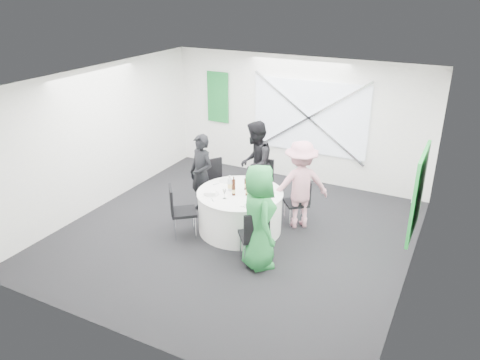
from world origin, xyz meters
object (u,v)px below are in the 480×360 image
at_px(chair_back_left, 215,180).
at_px(person_woman_green, 259,217).
at_px(banquet_table, 240,211).
at_px(person_man_back_left, 201,174).
at_px(person_man_back, 255,164).
at_px(clear_water_bottle, 230,185).
at_px(chair_front_right, 255,233).
at_px(chair_back, 261,179).
at_px(chair_front_left, 178,208).
at_px(chair_back_right, 300,198).
at_px(green_water_bottle, 250,186).
at_px(person_woman_pink, 300,185).

relative_size(chair_back_left, person_woman_green, 0.58).
bearing_deg(banquet_table, person_man_back_left, 161.57).
height_order(banquet_table, chair_back_left, chair_back_left).
distance_m(person_man_back, clear_water_bottle, 1.13).
bearing_deg(chair_back_left, chair_front_right, -98.45).
xyz_separation_m(person_man_back, clear_water_bottle, (0.03, -1.12, -0.00)).
distance_m(chair_back, chair_front_right, 2.19).
bearing_deg(clear_water_bottle, person_woman_green, -41.55).
relative_size(chair_front_left, person_woman_green, 0.56).
bearing_deg(person_man_back, banquet_table, 0.00).
relative_size(chair_back_right, person_man_back_left, 0.56).
distance_m(chair_back_right, chair_front_left, 2.27).
relative_size(chair_back, person_man_back_left, 0.61).
distance_m(chair_front_right, green_water_bottle, 1.16).
distance_m(banquet_table, person_man_back_left, 1.15).
distance_m(banquet_table, person_man_back, 1.24).
height_order(banquet_table, chair_front_right, chair_front_right).
height_order(chair_back, chair_front_left, chair_back).
height_order(person_man_back, person_woman_green, person_man_back).
xyz_separation_m(chair_front_right, person_woman_green, (0.05, 0.02, 0.30)).
xyz_separation_m(chair_back, person_woman_pink, (0.99, -0.47, 0.26)).
height_order(chair_back_left, chair_back_right, chair_back_left).
relative_size(banquet_table, person_woman_pink, 0.94).
distance_m(banquet_table, chair_back, 1.14).
bearing_deg(banquet_table, chair_back_right, 39.78).
bearing_deg(chair_back, person_woman_green, -70.95).
distance_m(chair_back_right, chair_front_right, 1.66).
bearing_deg(green_water_bottle, person_man_back_left, 166.52).
bearing_deg(person_man_back, clear_water_bottle, -10.14).
bearing_deg(chair_front_right, person_man_back_left, -74.34).
bearing_deg(chair_back_right, chair_back, -150.83).
relative_size(chair_back_right, person_woman_green, 0.51).
bearing_deg(chair_back, clear_water_bottle, -100.06).
height_order(chair_front_right, chair_front_left, chair_front_right).
distance_m(banquet_table, green_water_bottle, 0.54).
bearing_deg(green_water_bottle, clear_water_bottle, -169.65).
relative_size(green_water_bottle, clear_water_bottle, 1.09).
xyz_separation_m(chair_back_right, person_man_back_left, (-1.91, -0.40, 0.28)).
xyz_separation_m(chair_front_right, person_man_back_left, (-1.75, 1.25, 0.23)).
bearing_deg(person_man_back, person_man_back_left, -57.27).
bearing_deg(chair_back, chair_back_left, -152.26).
distance_m(person_woman_pink, green_water_bottle, 0.94).
xyz_separation_m(person_man_back, person_woman_pink, (1.13, -0.46, -0.05)).
bearing_deg(chair_front_right, clear_water_bottle, -82.62).
bearing_deg(chair_front_right, green_water_bottle, -98.96).
bearing_deg(person_man_back, chair_front_left, -31.08).
bearing_deg(chair_back_right, banquet_table, -90.00).
height_order(person_woman_pink, green_water_bottle, person_woman_pink).
xyz_separation_m(person_man_back_left, person_woman_pink, (1.92, 0.31, 0.04)).
height_order(chair_front_left, person_woman_pink, person_woman_pink).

